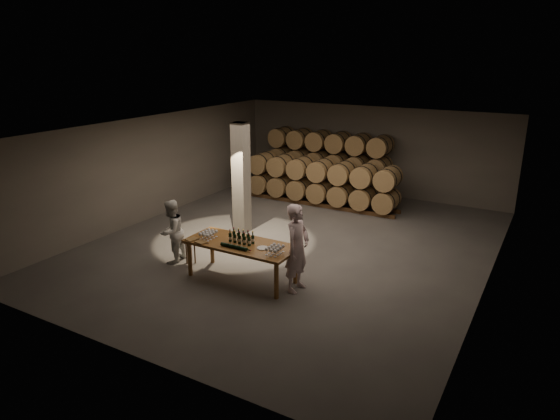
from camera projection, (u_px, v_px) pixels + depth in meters
The scene contains 15 objects.
room at pixel (241, 178), 14.24m from camera, with size 12.00×12.00×12.00m.
tasting_table at pixel (241, 247), 11.41m from camera, with size 2.60×1.10×0.90m.
barrel_stack_back at pixel (328, 162), 18.28m from camera, with size 4.70×0.95×2.31m.
barrel_stack_front at pixel (321, 181), 17.06m from camera, with size 5.48×0.95×1.57m.
bottle_cluster at pixel (241, 238), 11.37m from camera, with size 0.59×0.22×0.30m.
lying_bottles at pixel (234, 247), 11.05m from camera, with size 0.78×0.08×0.08m.
glass_cluster_left at pixel (208, 233), 11.64m from camera, with size 0.30×0.41×0.17m.
glass_cluster_right at pixel (275, 248), 10.77m from camera, with size 0.30×0.41×0.17m.
plate at pixel (263, 248), 11.07m from camera, with size 0.26×0.26×0.01m, color white.
notebook_near at pixel (201, 242), 11.38m from camera, with size 0.25×0.20×0.03m, color brown.
notebook_corner at pixel (192, 239), 11.57m from camera, with size 0.22×0.27×0.02m, color brown.
pen at pixel (206, 244), 11.33m from camera, with size 0.01×0.01×0.13m, color black.
stool at pixel (190, 244), 12.40m from camera, with size 0.36×0.36×0.59m.
person_man at pixel (297, 248), 10.83m from camera, with size 0.72×0.48×1.99m, color beige.
person_woman at pixel (172, 231), 12.38m from camera, with size 0.78×0.61×1.61m, color silver.
Camera 1 is at (6.03, -11.26, 5.09)m, focal length 32.00 mm.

